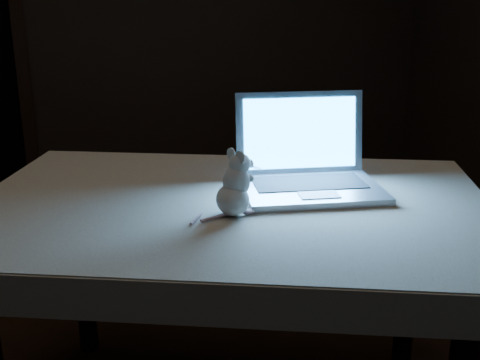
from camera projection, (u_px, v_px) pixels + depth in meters
name	position (u px, v px, depth m)	size (l,w,h in m)	color
back_wall	(115.00, 8.00, 3.93)	(4.50, 0.04, 2.60)	black
table	(231.00, 318.00, 1.97)	(1.48, 0.95, 0.79)	black
tablecloth	(246.00, 218.00, 1.86)	(1.59, 1.06, 0.11)	beige
laptop	(313.00, 148.00, 1.87)	(0.44, 0.38, 0.30)	#A8A8AC
plush_mouse	(233.00, 183.00, 1.71)	(0.14, 0.14, 0.19)	silver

